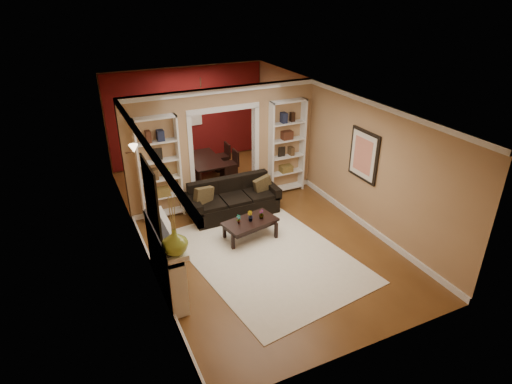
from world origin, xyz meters
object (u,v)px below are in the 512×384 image
sofa (234,198)px  fireplace (167,260)px  coffee_table (250,229)px  dining_table (205,168)px  bookshelf_right (287,147)px  bookshelf_left (159,169)px

sofa → fireplace: size_ratio=1.18×
coffee_table → dining_table: dining_table is taller
bookshelf_right → fireplace: bookshelf_right is taller
coffee_table → bookshelf_right: size_ratio=0.47×
coffee_table → bookshelf_left: bookshelf_left is taller
sofa → bookshelf_left: 1.75m
sofa → coffee_table: (-0.09, -1.08, -0.19)m
bookshelf_right → dining_table: 2.41m
bookshelf_left → bookshelf_right: (3.10, 0.00, 0.00)m
bookshelf_right → fireplace: size_ratio=1.35×
dining_table → fireplace: bearing=153.2°
coffee_table → fireplace: 2.13m
dining_table → bookshelf_right: bearing=-136.5°
sofa → bookshelf_right: bookshelf_right is taller
bookshelf_right → fireplace: bearing=-145.2°
bookshelf_right → dining_table: size_ratio=1.54×
sofa → dining_table: bearing=87.6°
coffee_table → bookshelf_left: bearing=118.1°
bookshelf_left → bookshelf_right: same height
coffee_table → bookshelf_left: (-1.37, 1.66, 0.95)m
bookshelf_left → sofa: bearing=-21.6°
sofa → bookshelf_right: 1.89m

